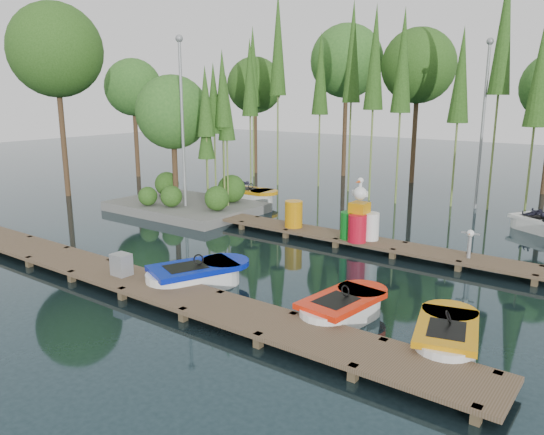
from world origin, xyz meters
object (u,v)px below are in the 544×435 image
Objects in this scene: boat_blue at (196,277)px; drum_cluster at (359,222)px; boat_yellow_far at (249,195)px; yellow_barrel at (294,214)px; island at (183,137)px; utility_cabinet at (121,264)px; boat_red at (342,309)px.

drum_cluster reaches higher than boat_blue.
yellow_barrel is at bearing -19.01° from boat_yellow_far.
yellow_barrel is at bearing 176.69° from drum_cluster.
drum_cluster is (8.98, -0.95, -2.28)m from island.
island is 10.22m from boat_blue.
utility_cabinet is 0.61× the size of yellow_barrel.
boat_red is 7.42m from yellow_barrel.
utility_cabinet is at bearing -157.63° from boat_red.
island is at bearing 172.84° from yellow_barrel.
utility_cabinet is (-5.80, -1.57, 0.34)m from boat_red.
utility_cabinet is at bearing -50.51° from boat_yellow_far.
boat_red is 4.63× the size of utility_cabinet.
island is 11.58× the size of utility_cabinet.
boat_yellow_far is (-10.15, 9.24, 0.05)m from boat_red.
boat_yellow_far is at bearing 144.96° from boat_red.
drum_cluster is at bearing 63.17° from utility_cabinet.
island is 13.24m from boat_red.
island is 6.78m from yellow_barrel.
boat_yellow_far is at bearing 145.02° from boat_blue.
yellow_barrel reaches higher than utility_cabinet.
island is 9.31m from drum_cluster.
boat_red is 2.83× the size of yellow_barrel.
boat_yellow_far is (1.16, 3.01, -2.88)m from island.
yellow_barrel is (5.13, -3.80, 0.48)m from boat_yellow_far.
island is at bearing 160.25° from boat_blue.
boat_yellow_far is (-5.99, 9.70, 0.02)m from boat_blue.
boat_red is at bearing -24.76° from boat_yellow_far.
utility_cabinet is (5.52, -7.79, -2.59)m from island.
boat_yellow_far is 1.41× the size of drum_cluster.
island is at bearing 158.44° from boat_red.
island is at bearing 173.99° from drum_cluster.
boat_red is 13.72m from boat_yellow_far.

